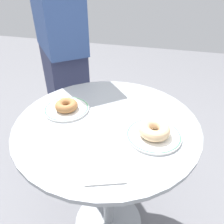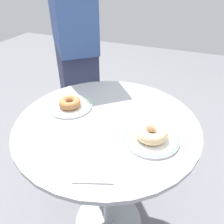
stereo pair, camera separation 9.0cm
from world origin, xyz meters
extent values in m
cube|color=slate|center=(0.00, 0.00, -0.01)|extent=(7.00, 7.00, 0.02)
cylinder|color=#999EA3|center=(0.00, 0.00, 0.76)|extent=(0.77, 0.77, 0.02)
cylinder|color=#999EA3|center=(0.00, 0.00, 0.39)|extent=(0.06, 0.06, 0.73)
cylinder|color=#999EA3|center=(0.00, 0.00, 0.01)|extent=(0.40, 0.40, 0.03)
cylinder|color=white|center=(-0.20, 0.04, 0.77)|extent=(0.20, 0.20, 0.01)
torus|color=#4C9E66|center=(-0.20, 0.04, 0.78)|extent=(0.20, 0.20, 0.01)
cylinder|color=white|center=(0.20, -0.05, 0.77)|extent=(0.21, 0.21, 0.01)
torus|color=#4C9E66|center=(0.20, -0.05, 0.78)|extent=(0.21, 0.21, 0.01)
torus|color=#A36B3D|center=(-0.19, 0.03, 0.80)|extent=(0.13, 0.13, 0.04)
torus|color=#E0B789|center=(0.20, -0.05, 0.80)|extent=(0.17, 0.17, 0.04)
cube|color=white|center=(0.07, -0.26, 0.77)|extent=(0.16, 0.15, 0.01)
cube|color=#2D3351|center=(-0.45, 0.53, 0.44)|extent=(0.41, 0.43, 0.88)
camera|label=1|loc=(0.21, -0.72, 1.32)|focal=35.48mm
camera|label=2|loc=(0.30, -0.69, 1.32)|focal=35.48mm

